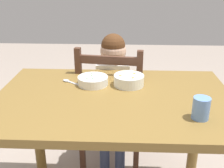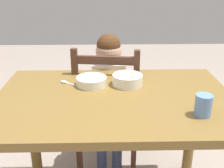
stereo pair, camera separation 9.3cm
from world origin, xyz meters
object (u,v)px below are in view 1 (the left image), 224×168
spoon (69,81)px  drinking_cup (201,108)px  dining_table (114,117)px  dining_chair (112,108)px  child_figure (113,83)px  bowl_of_carrots (129,80)px  bowl_of_peas (93,80)px

spoon → drinking_cup: bearing=-31.0°
drinking_cup → dining_table: bearing=151.8°
dining_chair → drinking_cup: 0.85m
child_figure → bowl_of_carrots: size_ratio=5.86×
child_figure → bowl_of_carrots: (0.10, -0.29, 0.14)m
child_figure → drinking_cup: child_figure is taller
bowl_of_peas → spoon: bowl_of_peas is taller
dining_table → bowl_of_carrots: size_ratio=7.28×
dining_chair → spoon: (-0.24, -0.27, 0.31)m
dining_chair → spoon: 0.47m
dining_table → drinking_cup: size_ratio=12.37×
dining_chair → bowl_of_carrots: dining_chair is taller
child_figure → dining_table: bearing=-87.1°
child_figure → drinking_cup: size_ratio=9.96×
dining_table → dining_chair: size_ratio=1.32×
dining_table → spoon: (-0.27, 0.18, 0.12)m
dining_chair → child_figure: child_figure is taller
dining_chair → dining_table: bearing=-86.4°
dining_table → bowl_of_carrots: (0.08, 0.15, 0.15)m
bowl_of_peas → bowl_of_carrots: bearing=-0.0°
dining_table → dining_chair: (-0.03, 0.46, -0.18)m
dining_chair → spoon: bearing=-131.4°
dining_chair → drinking_cup: (0.41, -0.66, 0.35)m
dining_table → child_figure: (-0.02, 0.45, 0.01)m
child_figure → bowl_of_peas: size_ratio=5.80×
drinking_cup → bowl_of_carrots: bearing=130.3°
dining_table → drinking_cup: drinking_cup is taller
dining_table → child_figure: bearing=92.9°
bowl_of_carrots → spoon: bearing=174.9°
spoon → drinking_cup: drinking_cup is taller
bowl_of_peas → dining_table: bearing=-51.3°
child_figure → drinking_cup: (0.41, -0.65, 0.16)m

